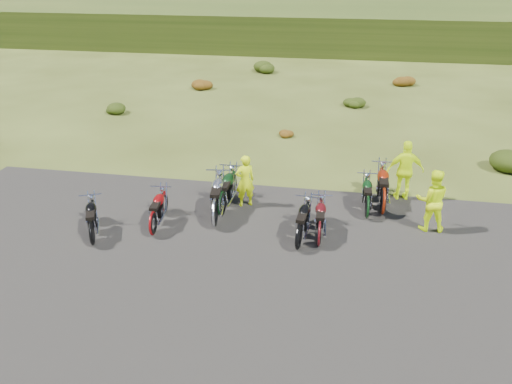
% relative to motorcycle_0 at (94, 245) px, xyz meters
% --- Properties ---
extents(ground, '(300.00, 300.00, 0.00)m').
position_rel_motorcycle_0_xyz_m(ground, '(4.32, 0.53, 0.00)').
color(ground, '#3C4416').
rests_on(ground, ground).
extents(gravel_pad, '(20.00, 12.00, 0.04)m').
position_rel_motorcycle_0_xyz_m(gravel_pad, '(4.32, -1.47, 0.00)').
color(gravel_pad, black).
rests_on(gravel_pad, ground).
extents(hill_slope, '(300.00, 45.97, 9.37)m').
position_rel_motorcycle_0_xyz_m(hill_slope, '(4.32, 50.53, 0.00)').
color(hill_slope, '#2F4316').
rests_on(hill_slope, ground).
extents(shrub_1, '(1.03, 1.03, 0.61)m').
position_rel_motorcycle_0_xyz_m(shrub_1, '(-4.78, 11.83, 0.31)').
color(shrub_1, '#23360D').
rests_on(shrub_1, ground).
extents(shrub_2, '(1.30, 1.30, 0.77)m').
position_rel_motorcycle_0_xyz_m(shrub_2, '(-1.88, 17.13, 0.38)').
color(shrub_2, '#6E2F0D').
rests_on(shrub_2, ground).
extents(shrub_3, '(1.56, 1.56, 0.92)m').
position_rel_motorcycle_0_xyz_m(shrub_3, '(1.02, 22.43, 0.46)').
color(shrub_3, '#23360D').
rests_on(shrub_3, ground).
extents(shrub_4, '(0.77, 0.77, 0.45)m').
position_rel_motorcycle_0_xyz_m(shrub_4, '(3.92, 9.73, 0.23)').
color(shrub_4, '#6E2F0D').
rests_on(shrub_4, ground).
extents(shrub_5, '(1.03, 1.03, 0.61)m').
position_rel_motorcycle_0_xyz_m(shrub_5, '(6.82, 15.03, 0.31)').
color(shrub_5, '#23360D').
rests_on(shrub_5, ground).
extents(shrub_6, '(1.30, 1.30, 0.77)m').
position_rel_motorcycle_0_xyz_m(shrub_6, '(9.72, 20.33, 0.38)').
color(shrub_6, '#6E2F0D').
rests_on(shrub_6, ground).
extents(motorcycle_0, '(1.37, 2.00, 1.00)m').
position_rel_motorcycle_0_xyz_m(motorcycle_0, '(0.00, 0.00, 0.00)').
color(motorcycle_0, black).
rests_on(motorcycle_0, ground).
extents(motorcycle_1, '(0.82, 1.96, 1.00)m').
position_rel_motorcycle_0_xyz_m(motorcycle_1, '(1.41, 0.79, 0.00)').
color(motorcycle_1, maroon).
rests_on(motorcycle_1, ground).
extents(motorcycle_2, '(0.75, 2.23, 1.17)m').
position_rel_motorcycle_0_xyz_m(motorcycle_2, '(3.03, 2.16, 0.00)').
color(motorcycle_2, black).
rests_on(motorcycle_2, ground).
extents(motorcycle_3, '(1.10, 2.42, 1.22)m').
position_rel_motorcycle_0_xyz_m(motorcycle_3, '(2.96, 1.56, 0.00)').
color(motorcycle_3, '#B5B6BA').
rests_on(motorcycle_3, ground).
extents(motorcycle_4, '(0.70, 1.94, 1.00)m').
position_rel_motorcycle_0_xyz_m(motorcycle_4, '(5.95, 1.03, 0.00)').
color(motorcycle_4, '#4D0C11').
rests_on(motorcycle_4, ground).
extents(motorcycle_5, '(0.82, 2.03, 1.04)m').
position_rel_motorcycle_0_xyz_m(motorcycle_5, '(5.43, 0.76, 0.00)').
color(motorcycle_5, black).
rests_on(motorcycle_5, ground).
extents(motorcycle_6, '(0.77, 2.29, 1.20)m').
position_rel_motorcycle_0_xyz_m(motorcycle_6, '(7.70, 3.18, 0.00)').
color(motorcycle_6, maroon).
rests_on(motorcycle_6, ground).
extents(motorcycle_7, '(0.69, 1.93, 1.00)m').
position_rel_motorcycle_0_xyz_m(motorcycle_7, '(7.24, 2.83, 0.00)').
color(motorcycle_7, black).
rests_on(motorcycle_7, ground).
extents(person_middle, '(0.71, 0.63, 1.64)m').
position_rel_motorcycle_0_xyz_m(person_middle, '(3.56, 3.00, 0.82)').
color(person_middle, '#DFFC0D').
rests_on(person_middle, ground).
extents(person_right_a, '(0.89, 0.70, 1.80)m').
position_rel_motorcycle_0_xyz_m(person_right_a, '(8.92, 2.45, 0.90)').
color(person_right_a, '#DFFC0D').
rests_on(person_right_a, ground).
extents(person_right_b, '(1.17, 0.60, 1.92)m').
position_rel_motorcycle_0_xyz_m(person_right_b, '(8.37, 4.35, 0.96)').
color(person_right_b, '#DFFC0D').
rests_on(person_right_b, ground).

